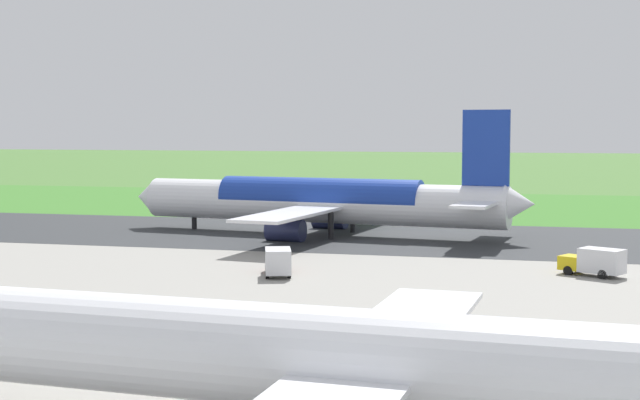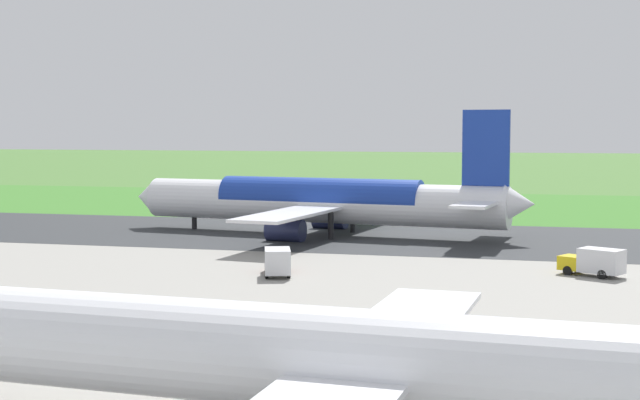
% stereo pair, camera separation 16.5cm
% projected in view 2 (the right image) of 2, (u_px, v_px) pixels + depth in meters
% --- Properties ---
extents(ground_plane, '(800.00, 800.00, 0.00)m').
position_uv_depth(ground_plane, '(406.00, 238.00, 114.40)').
color(ground_plane, '#477233').
extents(runway_asphalt, '(600.00, 33.89, 0.06)m').
position_uv_depth(runway_asphalt, '(406.00, 237.00, 114.40)').
color(runway_asphalt, '#2D3033').
rests_on(runway_asphalt, ground).
extents(grass_verge_foreground, '(600.00, 80.00, 0.04)m').
position_uv_depth(grass_verge_foreground, '(443.00, 210.00, 153.18)').
color(grass_verge_foreground, '#3C782B').
rests_on(grass_verge_foreground, ground).
extents(airliner_main, '(54.10, 44.41, 15.88)m').
position_uv_depth(airliner_main, '(323.00, 201.00, 116.64)').
color(airliner_main, white).
rests_on(airliner_main, ground).
extents(airliner_parked_mid, '(47.59, 38.92, 13.89)m').
position_uv_depth(airliner_parked_mid, '(345.00, 358.00, 39.48)').
color(airliner_parked_mid, white).
rests_on(airliner_parked_mid, ground).
extents(service_truck_baggage, '(6.17, 4.74, 2.65)m').
position_uv_depth(service_truck_baggage, '(594.00, 262.00, 84.35)').
color(service_truck_baggage, gold).
rests_on(service_truck_baggage, ground).
extents(service_truck_fuel, '(3.95, 6.21, 2.65)m').
position_uv_depth(service_truck_fuel, '(277.00, 261.00, 84.56)').
color(service_truck_fuel, '#B21914').
rests_on(service_truck_fuel, ground).
extents(no_stopping_sign, '(0.60, 0.10, 2.26)m').
position_uv_depth(no_stopping_sign, '(418.00, 203.00, 150.70)').
color(no_stopping_sign, slate).
rests_on(no_stopping_sign, ground).
extents(traffic_cone_orange, '(0.40, 0.40, 0.55)m').
position_uv_depth(traffic_cone_orange, '(380.00, 208.00, 153.28)').
color(traffic_cone_orange, orange).
rests_on(traffic_cone_orange, ground).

